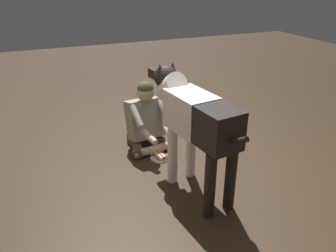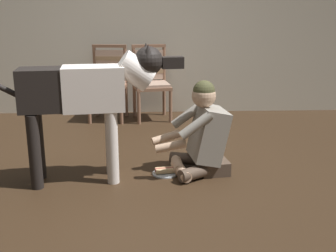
{
  "view_description": "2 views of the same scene",
  "coord_description": "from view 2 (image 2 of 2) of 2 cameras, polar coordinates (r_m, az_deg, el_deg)",
  "views": [
    {
      "loc": [
        -2.88,
        1.36,
        1.97
      ],
      "look_at": [
        0.31,
        0.04,
        0.36
      ],
      "focal_mm": 35.87,
      "sensor_mm": 36.0,
      "label": 1
    },
    {
      "loc": [
        0.12,
        -3.23,
        1.38
      ],
      "look_at": [
        0.27,
        0.25,
        0.42
      ],
      "focal_mm": 43.76,
      "sensor_mm": 36.0,
      "label": 2
    }
  ],
  "objects": [
    {
      "name": "dining_chair_left_of_pair",
      "position": [
        5.54,
        -8.26,
        6.55
      ],
      "size": [
        0.5,
        0.51,
        0.98
      ],
      "color": "#845C46",
      "rests_on": "ground"
    },
    {
      "name": "dining_chair_right_of_pair",
      "position": [
        5.51,
        -2.43,
        6.65
      ],
      "size": [
        0.53,
        0.53,
        0.98
      ],
      "color": "#845C46",
      "rests_on": "ground"
    },
    {
      "name": "person_sitting_on_floor",
      "position": [
        3.63,
        4.83,
        -1.33
      ],
      "size": [
        0.7,
        0.57,
        0.83
      ],
      "color": "brown",
      "rests_on": "ground"
    },
    {
      "name": "large_dog",
      "position": [
        3.41,
        -11.21,
        4.5
      ],
      "size": [
        1.5,
        0.42,
        1.15
      ],
      "color": "white",
      "rests_on": "ground"
    },
    {
      "name": "back_wall",
      "position": [
        5.84,
        -3.79,
        14.6
      ],
      "size": [
        8.04,
        0.1,
        2.6
      ],
      "primitive_type": "cube",
      "color": "beige",
      "rests_on": "ground"
    },
    {
      "name": "ground_plane",
      "position": [
        3.51,
        -4.32,
        -7.78
      ],
      "size": [
        13.92,
        13.92,
        0.0
      ],
      "primitive_type": "plane",
      "color": "#342315"
    },
    {
      "name": "hot_dog_on_plate",
      "position": [
        3.66,
        -0.4,
        -6.33
      ],
      "size": [
        0.23,
        0.23,
        0.06
      ],
      "color": "silver",
      "rests_on": "ground"
    }
  ]
}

